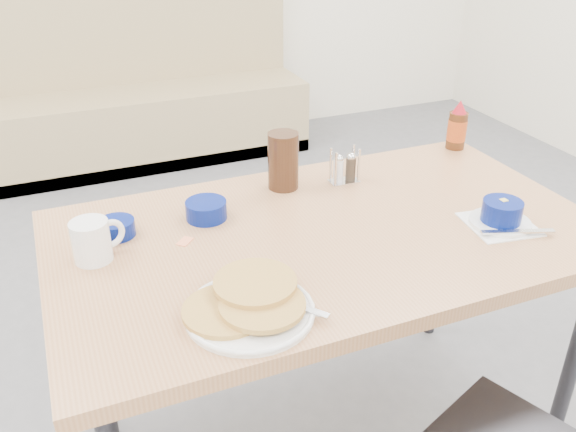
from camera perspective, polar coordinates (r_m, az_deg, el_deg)
name	(u,v)px	position (r m, az deg, el deg)	size (l,w,h in m)	color
booth_bench	(149,102)	(3.98, -12.85, 10.38)	(1.90, 0.56, 1.22)	tan
dining_table	(327,250)	(1.60, 3.71, -3.23)	(1.40, 0.80, 0.76)	tan
pancake_plate	(249,305)	(1.27, -3.68, -8.31)	(0.28, 0.27, 0.05)	white
coffee_mug	(93,240)	(1.49, -17.79, -2.15)	(0.13, 0.09, 0.10)	white
grits_setting	(501,215)	(1.67, 19.34, 0.09)	(0.19, 0.20, 0.07)	white
creamer_bowl	(116,228)	(1.59, -15.75, -1.10)	(0.09, 0.09, 0.04)	navy
butter_bowl	(206,210)	(1.63, -7.66, 0.56)	(0.11, 0.11, 0.05)	navy
amber_tumbler	(283,161)	(1.76, -0.45, 5.19)	(0.09, 0.09, 0.17)	#331D10
condiment_caddy	(344,170)	(1.82, 5.30, 4.28)	(0.09, 0.05, 0.11)	silver
syrup_bottle	(457,128)	(2.12, 15.55, 7.96)	(0.06, 0.06, 0.17)	#47230F
sugar_wrapper	(185,241)	(1.54, -9.61, -2.35)	(0.04, 0.03, 0.00)	#FF8454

